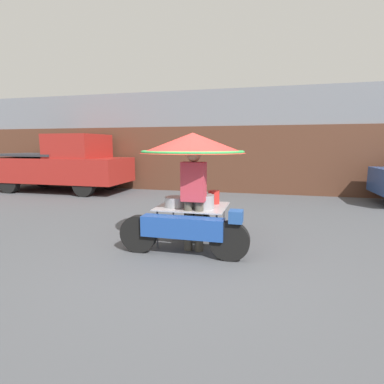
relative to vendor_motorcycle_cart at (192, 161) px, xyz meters
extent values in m
plane|color=#4C4F54|center=(0.16, -0.63, -1.46)|extent=(36.00, 36.00, 0.00)
cube|color=gray|center=(0.16, 6.93, 0.38)|extent=(28.00, 2.00, 3.66)
cube|color=#563323|center=(0.16, 5.90, -0.27)|extent=(23.80, 0.06, 2.38)
cylinder|color=black|center=(0.73, -0.57, -1.16)|extent=(0.60, 0.14, 0.60)
cylinder|color=black|center=(-0.74, -0.57, -1.16)|extent=(0.60, 0.14, 0.60)
cube|color=#1E479E|center=(-0.01, -0.57, -1.00)|extent=(1.30, 0.24, 0.32)
cube|color=#234C93|center=(0.81, -0.57, -0.78)|extent=(0.20, 0.24, 0.18)
cylinder|color=black|center=(-0.01, 0.39, -1.19)|extent=(0.54, 0.14, 0.54)
cylinder|color=#515156|center=(0.49, -0.35, -1.13)|extent=(0.03, 0.03, 0.65)
cylinder|color=#515156|center=(0.49, 0.52, -1.13)|extent=(0.03, 0.03, 0.65)
cylinder|color=#515156|center=(-0.50, -0.35, -1.13)|extent=(0.03, 0.03, 0.65)
cylinder|color=#515156|center=(-0.50, 0.52, -1.13)|extent=(0.03, 0.03, 0.65)
cube|color=#B2B2B7|center=(-0.01, 0.08, -0.80)|extent=(1.17, 1.02, 0.02)
cylinder|color=#B2B2B7|center=(-0.01, 0.08, -0.33)|extent=(0.03, 0.03, 0.91)
cone|color=red|center=(-0.01, 0.08, 0.29)|extent=(1.78, 1.78, 0.34)
torus|color=green|center=(-0.01, 0.08, 0.14)|extent=(1.74, 1.74, 0.05)
cylinder|color=#939399|center=(-0.27, -0.09, -0.70)|extent=(0.36, 0.36, 0.17)
cylinder|color=#939399|center=(0.20, -0.07, -0.67)|extent=(0.39, 0.39, 0.23)
cylinder|color=red|center=(0.31, 0.36, -0.67)|extent=(0.20, 0.20, 0.24)
cylinder|color=#4C473D|center=(0.01, -0.30, -1.04)|extent=(0.14, 0.14, 0.83)
cylinder|color=#4C473D|center=(0.19, -0.30, -1.04)|extent=(0.14, 0.14, 0.83)
cube|color=#C13847|center=(0.10, -0.30, -0.32)|extent=(0.38, 0.22, 0.62)
sphere|color=tan|center=(0.10, -0.30, 0.11)|extent=(0.22, 0.22, 0.22)
cylinder|color=black|center=(-4.71, 3.84, -1.08)|extent=(0.75, 0.24, 0.75)
cylinder|color=black|center=(-4.71, 5.52, -1.08)|extent=(0.75, 0.24, 0.75)
cylinder|color=black|center=(-7.75, 3.84, -1.08)|extent=(0.75, 0.24, 0.75)
cylinder|color=black|center=(-7.75, 5.52, -1.08)|extent=(0.75, 0.24, 0.75)
cube|color=#A3231E|center=(-6.23, 4.68, -0.64)|extent=(5.08, 1.98, 0.88)
cube|color=#A3231E|center=(-5.42, 4.68, 0.22)|extent=(1.73, 1.82, 0.84)
cube|color=#2D2D33|center=(-7.25, 4.68, -0.10)|extent=(2.64, 1.90, 0.08)
camera|label=1|loc=(1.24, -4.88, 0.26)|focal=28.00mm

